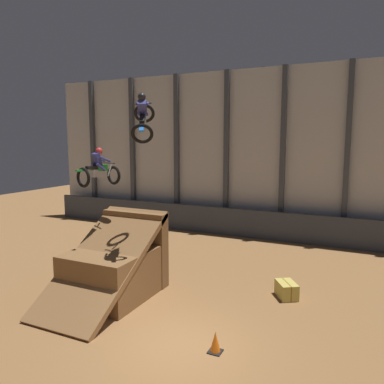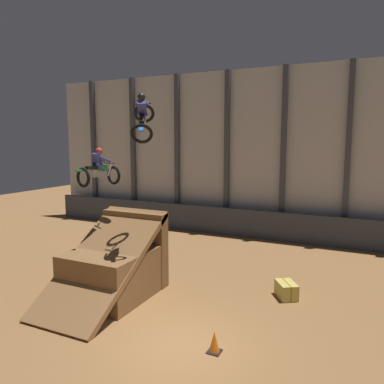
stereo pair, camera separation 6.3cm
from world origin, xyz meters
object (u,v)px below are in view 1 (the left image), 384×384
(dirt_ramp, at_px, (117,266))
(traffic_cone_near_ramp, at_px, (215,342))
(rider_bike_right_air, at_px, (143,117))
(rider_bike_left_air, at_px, (99,170))
(hay_bale_trackside, at_px, (287,290))

(dirt_ramp, bearing_deg, traffic_cone_near_ramp, -23.84)
(dirt_ramp, distance_m, rider_bike_right_air, 5.47)
(rider_bike_left_air, bearing_deg, hay_bale_trackside, 29.32)
(rider_bike_left_air, relative_size, traffic_cone_near_ramp, 3.09)
(rider_bike_right_air, distance_m, traffic_cone_near_ramp, 7.35)
(dirt_ramp, distance_m, hay_bale_trackside, 6.21)
(traffic_cone_near_ramp, xyz_separation_m, hay_bale_trackside, (1.01, 4.38, -0.00))
(hay_bale_trackside, bearing_deg, dirt_ramp, -158.11)
(traffic_cone_near_ramp, relative_size, hay_bale_trackside, 0.54)
(rider_bike_left_air, height_order, rider_bike_right_air, rider_bike_right_air)
(rider_bike_left_air, bearing_deg, traffic_cone_near_ramp, -10.21)
(dirt_ramp, height_order, rider_bike_left_air, rider_bike_left_air)
(rider_bike_left_air, xyz_separation_m, traffic_cone_near_ramp, (5.65, -2.38, -4.23))
(rider_bike_left_air, distance_m, hay_bale_trackside, 8.14)
(rider_bike_left_air, xyz_separation_m, rider_bike_right_air, (2.14, -0.25, 1.87))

